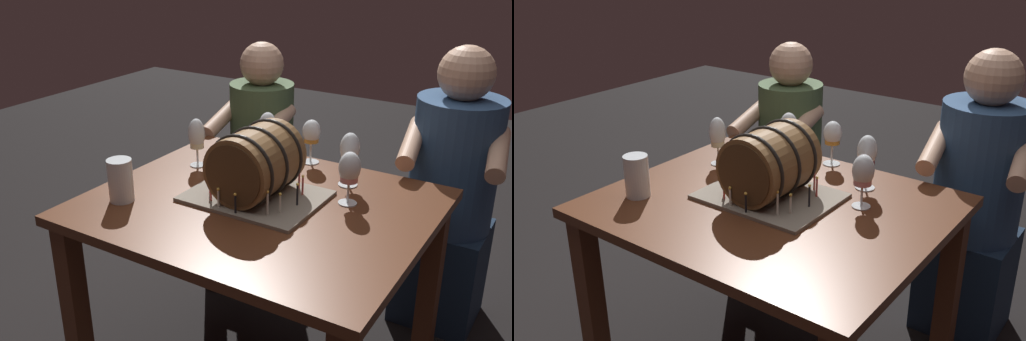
% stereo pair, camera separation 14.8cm
% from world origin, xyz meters
% --- Properties ---
extents(dining_table, '(1.11, 0.94, 0.74)m').
position_xyz_m(dining_table, '(0.00, 0.00, 0.62)').
color(dining_table, '#562D19').
rests_on(dining_table, ground).
extents(barrel_cake, '(0.44, 0.34, 0.26)m').
position_xyz_m(barrel_cake, '(-0.03, 0.02, 0.86)').
color(barrel_cake, gray).
rests_on(barrel_cake, dining_table).
extents(wine_glass_empty, '(0.07, 0.07, 0.20)m').
position_xyz_m(wine_glass_empty, '(-0.17, 0.33, 0.88)').
color(wine_glass_empty, white).
rests_on(wine_glass_empty, dining_table).
extents(wine_glass_red, '(0.07, 0.07, 0.20)m').
position_xyz_m(wine_glass_red, '(0.19, 0.29, 0.87)').
color(wine_glass_red, white).
rests_on(wine_glass_red, dining_table).
extents(wine_glass_rose, '(0.07, 0.07, 0.18)m').
position_xyz_m(wine_glass_rose, '(0.26, 0.15, 0.86)').
color(wine_glass_rose, white).
rests_on(wine_glass_rose, dining_table).
extents(wine_glass_white, '(0.06, 0.06, 0.19)m').
position_xyz_m(wine_glass_white, '(-0.38, 0.16, 0.86)').
color(wine_glass_white, white).
rests_on(wine_glass_white, dining_table).
extents(wine_glass_amber, '(0.07, 0.07, 0.17)m').
position_xyz_m(wine_glass_amber, '(-0.02, 0.42, 0.86)').
color(wine_glass_amber, white).
rests_on(wine_glass_amber, dining_table).
extents(beer_pint, '(0.08, 0.08, 0.15)m').
position_xyz_m(beer_pint, '(-0.40, -0.23, 0.81)').
color(beer_pint, white).
rests_on(beer_pint, dining_table).
extents(person_seated_left, '(0.37, 0.47, 1.12)m').
position_xyz_m(person_seated_left, '(-0.45, 0.75, 0.50)').
color(person_seated_left, '#2A3A24').
rests_on(person_seated_left, ground).
extents(person_seated_right, '(0.43, 0.51, 1.19)m').
position_xyz_m(person_seated_right, '(0.45, 0.75, 0.56)').
color(person_seated_right, '#1B2D46').
rests_on(person_seated_right, ground).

